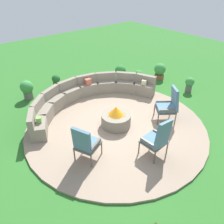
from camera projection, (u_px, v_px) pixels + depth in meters
The scene contains 13 objects.
ground_plane at pixel (116, 126), 7.07m from camera, with size 24.00×24.00×0.00m, color #2D6B28.
patio_circle at pixel (116, 126), 7.06m from camera, with size 5.62×5.62×0.06m, color gray.
fire_pit at pixel (116, 118), 6.90m from camera, with size 0.92×0.92×0.68m.
curved_stone_bench at pixel (87, 95), 8.05m from camera, with size 4.97×2.15×0.76m.
lounge_chair_front_left at pixel (85, 143), 5.47m from camera, with size 0.76×0.73×1.10m.
lounge_chair_front_right at pixel (158, 138), 5.58m from camera, with size 0.64×0.59×1.18m.
lounge_chair_back_left at pixel (169, 104), 6.98m from camera, with size 0.83×0.86×1.16m.
potted_plant_0 at pixel (120, 72), 9.72m from camera, with size 0.47×0.47×0.73m.
potted_plant_1 at pixel (27, 89), 8.35m from camera, with size 0.49×0.49×0.75m.
potted_plant_2 at pixel (160, 71), 9.94m from camera, with size 0.51×0.51×0.71m.
potted_plant_3 at pixel (190, 84), 8.90m from camera, with size 0.36×0.36×0.61m.
potted_plant_4 at pixel (56, 81), 9.22m from camera, with size 0.35×0.35×0.57m.
potted_plant_5 at pixel (138, 76), 9.68m from camera, with size 0.37×0.37×0.55m.
Camera 1 is at (-3.69, -4.32, 4.24)m, focal length 35.48 mm.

